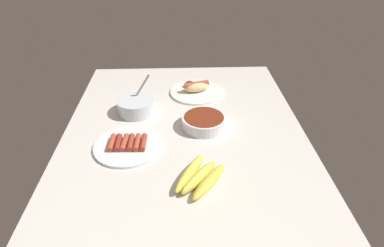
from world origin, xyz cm
name	(u,v)px	position (x,y,z in cm)	size (l,w,h in cm)	color
ground_plane	(184,136)	(0.00, 0.00, -1.50)	(120.00, 90.00, 3.00)	silver
bowl_coleslaw	(136,105)	(15.24, 19.26, 3.28)	(15.02, 15.02, 15.91)	silver
banana_bunch	(199,177)	(-26.68, -3.89, 1.81)	(21.23, 18.13, 3.88)	#E5D14C
bowl_chili	(204,121)	(3.50, -7.52, 2.47)	(16.84, 16.84, 4.47)	white
plate_sausages	(128,145)	(-8.40, 19.93, 0.90)	(23.89, 23.89, 3.00)	white
plate_hotdog_assembled	(196,89)	(31.57, -6.13, 1.67)	(23.99, 23.99, 5.61)	white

